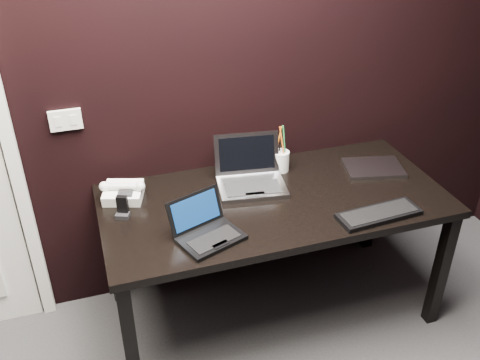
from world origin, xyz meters
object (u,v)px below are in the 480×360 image
object	(u,v)px
desk	(274,211)
mobile_phone	(123,209)
netbook	(207,230)
ext_keyboard	(379,214)
pen_cup	(281,160)
closed_laptop	(373,168)
desk_phone	(123,192)
silver_laptop	(250,177)

from	to	relation	value
desk	mobile_phone	world-z (taller)	mobile_phone
netbook	desk	bearing A→B (deg)	27.12
ext_keyboard	pen_cup	size ratio (longest dim) A/B	1.57
closed_laptop	mobile_phone	world-z (taller)	mobile_phone
netbook	pen_cup	distance (m)	0.70
netbook	mobile_phone	distance (m)	0.43
desk_phone	pen_cup	bearing A→B (deg)	2.02
desk	silver_laptop	world-z (taller)	silver_laptop
netbook	pen_cup	world-z (taller)	pen_cup
desk	ext_keyboard	world-z (taller)	ext_keyboard
desk	ext_keyboard	distance (m)	0.51
desk	netbook	xyz separation A→B (m)	(-0.40, -0.21, 0.11)
ext_keyboard	mobile_phone	xyz separation A→B (m)	(-1.14, 0.37, 0.03)
desk	closed_laptop	bearing A→B (deg)	9.18
netbook	ext_keyboard	xyz separation A→B (m)	(0.81, -0.09, -0.02)
silver_laptop	closed_laptop	xyz separation A→B (m)	(0.68, -0.05, -0.03)
silver_laptop	ext_keyboard	world-z (taller)	silver_laptop
desk_phone	silver_laptop	bearing A→B (deg)	-5.96
mobile_phone	pen_cup	bearing A→B (deg)	11.73
desk	ext_keyboard	size ratio (longest dim) A/B	4.16
closed_laptop	desk_phone	distance (m)	1.32
silver_laptop	ext_keyboard	xyz separation A→B (m)	(0.48, -0.45, -0.03)
pen_cup	silver_laptop	bearing A→B (deg)	-154.74
ext_keyboard	pen_cup	xyz separation A→B (m)	(-0.28, 0.55, 0.05)
silver_laptop	ext_keyboard	distance (m)	0.66
desk	netbook	size ratio (longest dim) A/B	5.06
desk_phone	pen_cup	distance (m)	0.84
silver_laptop	desk_phone	xyz separation A→B (m)	(-0.63, 0.07, -0.00)
netbook	desk_phone	size ratio (longest dim) A/B	1.46
ext_keyboard	desk_phone	distance (m)	1.23
desk	closed_laptop	world-z (taller)	closed_laptop
desk	silver_laptop	xyz separation A→B (m)	(-0.08, 0.15, 0.12)
desk	pen_cup	size ratio (longest dim) A/B	6.53
silver_laptop	closed_laptop	bearing A→B (deg)	-4.44
netbook	mobile_phone	size ratio (longest dim) A/B	3.16
closed_laptop	pen_cup	bearing A→B (deg)	162.73
netbook	closed_laptop	distance (m)	1.05
desk_phone	mobile_phone	distance (m)	0.15
ext_keyboard	closed_laptop	xyz separation A→B (m)	(0.20, 0.40, -0.00)
netbook	ext_keyboard	world-z (taller)	netbook
closed_laptop	mobile_phone	bearing A→B (deg)	-178.73
pen_cup	netbook	bearing A→B (deg)	-139.47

